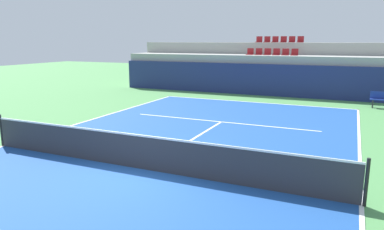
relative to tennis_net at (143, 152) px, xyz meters
name	(u,v)px	position (x,y,z in m)	size (l,w,h in m)	color
ground_plane	(143,169)	(0.00, 0.00, -0.51)	(80.00, 80.00, 0.00)	#4C8C4C
court_surface	(143,169)	(0.00, 0.00, -0.50)	(11.00, 24.00, 0.01)	#1E4C99
baseline_far	(254,102)	(0.00, 11.95, -0.50)	(11.00, 0.10, 0.00)	white
sideline_left	(4,146)	(-5.45, 0.00, -0.50)	(0.10, 24.00, 0.00)	white
sideline_right	(361,205)	(5.45, 0.00, -0.50)	(0.10, 24.00, 0.00)	white
service_line_far	(221,122)	(0.00, 6.40, -0.50)	(8.26, 0.10, 0.00)	white
centre_service_line	(191,140)	(0.00, 3.20, -0.50)	(0.10, 6.40, 0.00)	white
back_wall	(266,80)	(0.00, 14.86, 0.49)	(20.59, 0.30, 2.01)	navy
stands_tier_lower	(271,74)	(0.00, 16.21, 0.75)	(20.59, 2.40, 2.52)	#9E9E99
stands_tier_upper	(278,66)	(0.00, 18.61, 1.16)	(20.59, 2.40, 3.34)	#9E9E99
seating_row_lower	(272,53)	(0.00, 16.31, 2.14)	(3.40, 0.44, 0.44)	maroon
seating_row_upper	(279,41)	(0.00, 18.71, 2.96)	(3.40, 0.44, 0.44)	maroon
tennis_net	(143,152)	(0.00, 0.00, 0.00)	(11.08, 0.08, 1.07)	black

